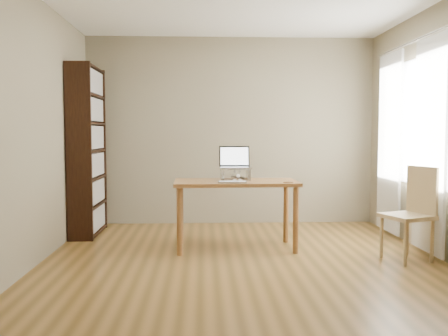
% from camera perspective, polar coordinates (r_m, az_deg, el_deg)
% --- Properties ---
extents(room, '(4.04, 4.54, 2.64)m').
position_cam_1_polar(room, '(4.77, 2.69, 4.35)').
color(room, '#583E17').
rests_on(room, ground).
extents(bookshelf, '(0.30, 0.90, 2.10)m').
position_cam_1_polar(bookshelf, '(6.46, -15.32, 1.90)').
color(bookshelf, black).
rests_on(bookshelf, ground).
extents(curtains, '(0.03, 1.90, 2.25)m').
position_cam_1_polar(curtains, '(6.01, 20.26, 2.79)').
color(curtains, white).
rests_on(curtains, ground).
extents(desk, '(1.36, 0.70, 0.75)m').
position_cam_1_polar(desk, '(5.48, 1.36, -2.55)').
color(desk, brown).
rests_on(desk, ground).
extents(laptop_stand, '(0.32, 0.25, 0.13)m').
position_cam_1_polar(laptop_stand, '(5.54, 1.31, -0.54)').
color(laptop_stand, silver).
rests_on(laptop_stand, desk).
extents(laptop, '(0.35, 0.29, 0.24)m').
position_cam_1_polar(laptop, '(5.59, 1.27, 0.64)').
color(laptop, silver).
rests_on(laptop, laptop_stand).
extents(keyboard, '(0.31, 0.15, 0.02)m').
position_cam_1_polar(keyboard, '(5.24, 0.96, -1.61)').
color(keyboard, silver).
rests_on(keyboard, desk).
extents(coaster, '(0.11, 0.11, 0.01)m').
position_cam_1_polar(coaster, '(5.31, 7.36, -1.64)').
color(coaster, brown).
rests_on(coaster, desk).
extents(cat, '(0.23, 0.47, 0.14)m').
position_cam_1_polar(cat, '(5.57, 1.14, -0.77)').
color(cat, '#484138').
rests_on(cat, desk).
extents(chair, '(0.54, 0.53, 0.94)m').
position_cam_1_polar(chair, '(5.33, 20.92, -4.52)').
color(chair, tan).
rests_on(chair, ground).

